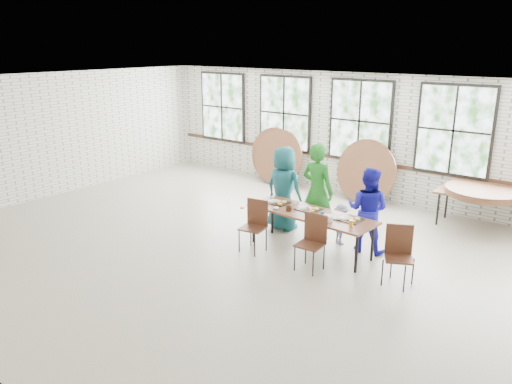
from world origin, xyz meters
TOP-DOWN VIEW (x-y plane):
  - room at (0.00, 4.44)m, footprint 12.00×12.00m
  - dining_table at (0.94, 0.81)m, footprint 2.45×0.95m
  - chair_near_left at (0.11, 0.24)m, footprint 0.48×0.47m
  - chair_near_right at (1.35, 0.21)m, footprint 0.44×0.43m
  - chair_spare at (2.69, 0.59)m, footprint 0.56×0.55m
  - adult_teal at (-0.12, 1.46)m, footprint 0.86×0.58m
  - adult_green at (0.67, 1.46)m, footprint 0.72×0.51m
  - toddler at (1.21, 1.46)m, footprint 0.58×0.46m
  - adult_blue at (1.73, 1.46)m, footprint 0.83×0.68m
  - storage_table at (3.08, 3.89)m, footprint 1.82×0.81m
  - tabletop_clutter at (1.01, 0.78)m, footprint 1.98×0.57m
  - round_tops_stacked at (3.08, 3.89)m, footprint 1.50×1.50m
  - round_tops_leaning at (-0.96, 4.17)m, footprint 4.26×0.45m

SIDE VIEW (x-z plane):
  - toddler at x=1.21m, z-range 0.00..0.79m
  - chair_near_left at x=0.11m, z-range 0.08..1.03m
  - chair_near_right at x=1.35m, z-range 0.08..1.03m
  - chair_spare at x=2.69m, z-range 0.08..1.03m
  - storage_table at x=3.08m, z-range 0.32..1.06m
  - dining_table at x=0.94m, z-range 0.32..1.06m
  - round_tops_leaning at x=-0.96m, z-range -0.01..1.48m
  - tabletop_clutter at x=1.01m, z-range 0.71..0.82m
  - adult_blue at x=1.73m, z-range 0.00..1.57m
  - round_tops_stacked at x=3.08m, z-range 0.74..0.87m
  - adult_teal at x=-0.12m, z-range 0.00..1.71m
  - adult_green at x=0.67m, z-range 0.00..1.88m
  - room at x=0.00m, z-range -4.17..7.83m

